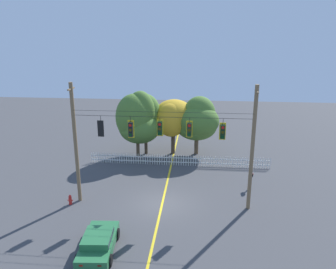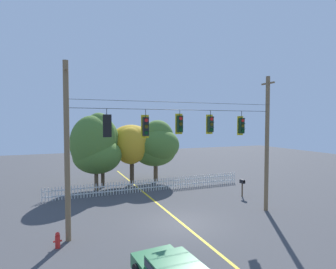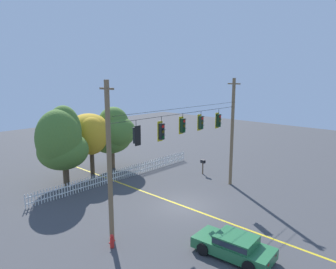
% 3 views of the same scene
% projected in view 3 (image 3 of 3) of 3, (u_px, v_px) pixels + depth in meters
% --- Properties ---
extents(ground, '(80.00, 80.00, 0.00)m').
position_uv_depth(ground, '(183.00, 206.00, 21.59)').
color(ground, '#424244').
extents(lane_centerline_stripe, '(0.16, 36.00, 0.01)m').
position_uv_depth(lane_centerline_stripe, '(183.00, 206.00, 21.59)').
color(lane_centerline_stripe, gold).
rests_on(lane_centerline_stripe, ground).
extents(signal_support_span, '(12.44, 1.10, 8.72)m').
position_uv_depth(signal_support_span, '(184.00, 143.00, 20.75)').
color(signal_support_span, brown).
rests_on(signal_support_span, ground).
extents(traffic_signal_southbound_primary, '(0.43, 0.38, 1.45)m').
position_uv_depth(traffic_signal_southbound_primary, '(136.00, 135.00, 17.52)').
color(traffic_signal_southbound_primary, black).
extents(traffic_signal_westbound_side, '(0.43, 0.38, 1.55)m').
position_uv_depth(traffic_signal_westbound_side, '(161.00, 131.00, 19.02)').
color(traffic_signal_westbound_side, black).
extents(traffic_signal_eastbound_side, '(0.43, 0.38, 1.37)m').
position_uv_depth(traffic_signal_eastbound_side, '(183.00, 125.00, 20.44)').
color(traffic_signal_eastbound_side, black).
extents(traffic_signal_northbound_primary, '(0.43, 0.38, 1.39)m').
position_uv_depth(traffic_signal_northbound_primary, '(201.00, 123.00, 21.87)').
color(traffic_signal_northbound_primary, black).
extents(traffic_signal_northbound_secondary, '(0.43, 0.38, 1.50)m').
position_uv_depth(traffic_signal_northbound_secondary, '(218.00, 120.00, 23.48)').
color(traffic_signal_northbound_secondary, black).
extents(white_picket_fence, '(16.73, 0.06, 1.01)m').
position_uv_depth(white_picket_fence, '(122.00, 174.00, 27.06)').
color(white_picket_fence, silver).
rests_on(white_picket_fence, ground).
extents(autumn_maple_near_fence, '(4.33, 3.87, 6.58)m').
position_uv_depth(autumn_maple_near_fence, '(62.00, 142.00, 24.91)').
color(autumn_maple_near_fence, brown).
rests_on(autumn_maple_near_fence, ground).
extents(autumn_maple_mid, '(3.21, 2.70, 6.14)m').
position_uv_depth(autumn_maple_mid, '(63.00, 140.00, 25.88)').
color(autumn_maple_mid, '#473828').
rests_on(autumn_maple_mid, ground).
extents(autumn_oak_far_east, '(3.97, 3.98, 5.53)m').
position_uv_depth(autumn_oak_far_east, '(90.00, 132.00, 28.11)').
color(autumn_oak_far_east, '#473828').
rests_on(autumn_oak_far_east, ground).
extents(autumn_maple_far_west, '(4.32, 3.82, 5.97)m').
position_uv_depth(autumn_maple_far_west, '(114.00, 132.00, 29.83)').
color(autumn_maple_far_west, brown).
rests_on(autumn_maple_far_west, ground).
extents(parked_car, '(2.15, 4.09, 1.15)m').
position_uv_depth(parked_car, '(234.00, 245.00, 15.50)').
color(parked_car, '#286B3D').
rests_on(parked_car, ground).
extents(fire_hydrant, '(0.38, 0.22, 0.74)m').
position_uv_depth(fire_hydrant, '(112.00, 241.00, 16.35)').
color(fire_hydrant, red).
rests_on(fire_hydrant, ground).
extents(roadside_mailbox, '(0.25, 0.44, 1.35)m').
position_uv_depth(roadside_mailbox, '(203.00, 162.00, 28.43)').
color(roadside_mailbox, brown).
rests_on(roadside_mailbox, ground).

